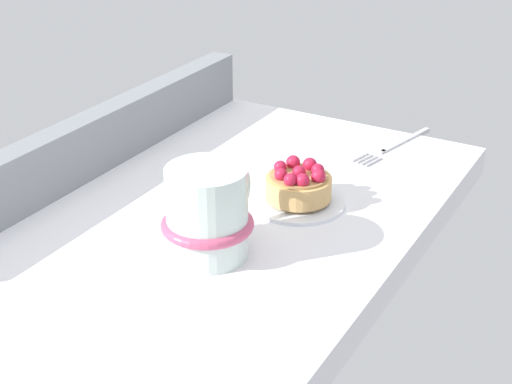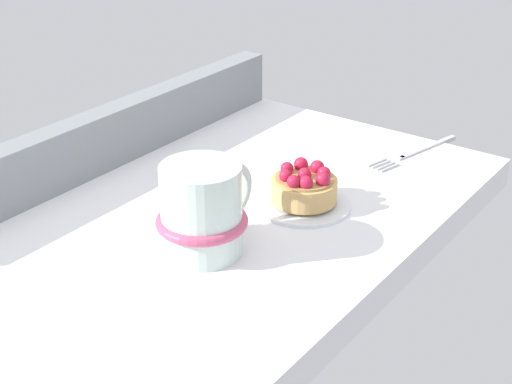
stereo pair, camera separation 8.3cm
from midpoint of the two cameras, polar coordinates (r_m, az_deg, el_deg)
name	(u,v)px [view 2 (the right image)]	position (r cm, az deg, el deg)	size (l,w,h in cm)	color
ground_plane	(230,221)	(90.33, 0.65, -2.26)	(65.55, 43.61, 3.85)	white
window_rail_back	(106,138)	(99.70, -8.79, 3.91)	(64.24, 3.45, 7.47)	gray
dessert_plate	(304,203)	(89.95, 6.20, -0.88)	(11.16, 11.16, 0.85)	silver
raspberry_tart	(304,186)	(88.96, 6.29, 0.38)	(7.71, 7.71, 4.23)	tan
coffee_mug	(203,211)	(78.46, -0.94, -1.47)	(13.18, 9.61, 9.83)	silver
dessert_fork	(415,151)	(106.39, 13.92, 2.90)	(16.69, 5.34, 0.60)	#B7B7BC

